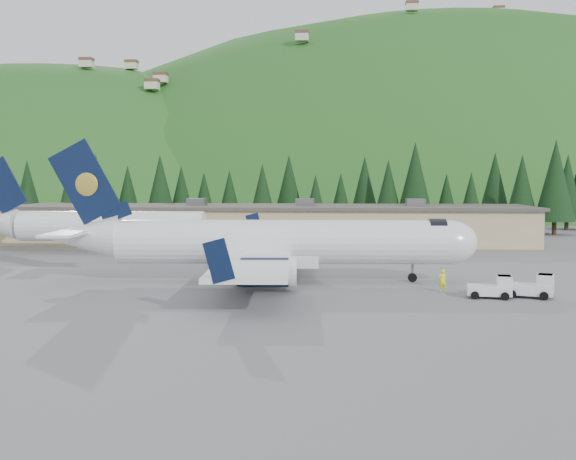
{
  "coord_description": "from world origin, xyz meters",
  "views": [
    {
      "loc": [
        4.87,
        -60.76,
        8.68
      ],
      "look_at": [
        0.0,
        6.0,
        4.0
      ],
      "focal_mm": 45.0,
      "sensor_mm": 36.0,
      "label": 1
    }
  ],
  "objects_px": {
    "second_airliner": "(87,225)",
    "ramp_worker": "(442,281)",
    "airliner": "(270,244)",
    "baggage_tug_a": "(493,288)",
    "baggage_tug_b": "(534,287)",
    "terminal_building": "(269,224)"
  },
  "relations": [
    {
      "from": "second_airliner",
      "to": "ramp_worker",
      "type": "distance_m",
      "value": 46.21
    },
    {
      "from": "airliner",
      "to": "baggage_tug_a",
      "type": "distance_m",
      "value": 18.83
    },
    {
      "from": "airliner",
      "to": "ramp_worker",
      "type": "bearing_deg",
      "value": -21.21
    },
    {
      "from": "baggage_tug_b",
      "to": "terminal_building",
      "type": "height_order",
      "value": "terminal_building"
    },
    {
      "from": "ramp_worker",
      "to": "terminal_building",
      "type": "bearing_deg",
      "value": -76.04
    },
    {
      "from": "baggage_tug_b",
      "to": "second_airliner",
      "type": "bearing_deg",
      "value": 166.19
    },
    {
      "from": "baggage_tug_a",
      "to": "ramp_worker",
      "type": "xyz_separation_m",
      "value": [
        -3.31,
        2.8,
        0.12
      ]
    },
    {
      "from": "airliner",
      "to": "terminal_building",
      "type": "distance_m",
      "value": 38.27
    },
    {
      "from": "airliner",
      "to": "terminal_building",
      "type": "bearing_deg",
      "value": 92.79
    },
    {
      "from": "airliner",
      "to": "baggage_tug_a",
      "type": "bearing_deg",
      "value": -26.24
    },
    {
      "from": "airliner",
      "to": "baggage_tug_b",
      "type": "relative_size",
      "value": 9.86
    },
    {
      "from": "second_airliner",
      "to": "terminal_building",
      "type": "distance_m",
      "value": 25.55
    },
    {
      "from": "second_airliner",
      "to": "ramp_worker",
      "type": "relative_size",
      "value": 15.71
    },
    {
      "from": "second_airliner",
      "to": "baggage_tug_a",
      "type": "distance_m",
      "value": 50.53
    },
    {
      "from": "baggage_tug_a",
      "to": "baggage_tug_b",
      "type": "relative_size",
      "value": 0.9
    },
    {
      "from": "airliner",
      "to": "ramp_worker",
      "type": "xyz_separation_m",
      "value": [
        13.86,
        -4.53,
        -2.36
      ]
    },
    {
      "from": "airliner",
      "to": "ramp_worker",
      "type": "relative_size",
      "value": 20.92
    },
    {
      "from": "second_airliner",
      "to": "airliner",
      "type": "bearing_deg",
      "value": -42.76
    },
    {
      "from": "baggage_tug_a",
      "to": "ramp_worker",
      "type": "relative_size",
      "value": 1.9
    },
    {
      "from": "second_airliner",
      "to": "terminal_building",
      "type": "xyz_separation_m",
      "value": [
        19.91,
        16.0,
        -0.7
      ]
    },
    {
      "from": "baggage_tug_a",
      "to": "ramp_worker",
      "type": "bearing_deg",
      "value": 146.94
    },
    {
      "from": "second_airliner",
      "to": "baggage_tug_b",
      "type": "height_order",
      "value": "second_airliner"
    }
  ]
}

